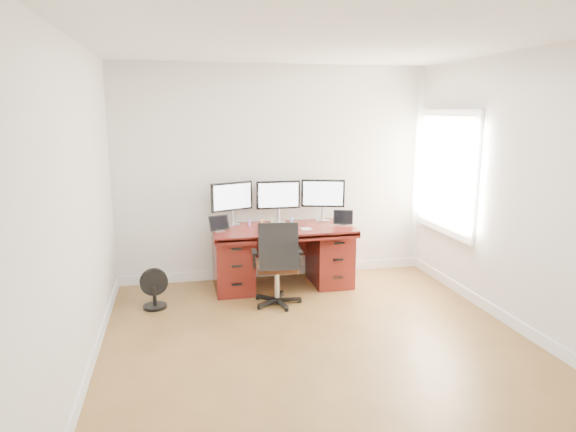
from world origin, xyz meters
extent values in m
plane|color=brown|center=(0.00, 0.00, 0.00)|extent=(4.50, 4.50, 0.00)
cube|color=silver|center=(0.00, 2.25, 1.35)|extent=(4.00, 0.10, 2.70)
cube|color=silver|center=(2.00, 0.00, 1.35)|extent=(0.10, 4.50, 2.70)
cube|color=white|center=(1.97, 1.50, 1.40)|extent=(0.04, 1.30, 1.50)
cube|color=white|center=(1.95, 1.50, 1.40)|extent=(0.01, 1.15, 1.35)
cube|color=#531410|center=(0.00, 1.80, 0.72)|extent=(1.70, 0.80, 0.05)
cube|color=#531410|center=(-0.60, 1.83, 0.35)|extent=(0.45, 0.70, 0.70)
cube|color=#531410|center=(0.60, 1.83, 0.35)|extent=(0.45, 0.70, 0.70)
cube|color=#3F0E0B|center=(0.00, 2.10, 0.50)|extent=(0.74, 0.03, 0.40)
cylinder|color=black|center=(-0.18, 1.25, 0.04)|extent=(0.57, 0.57, 0.07)
cylinder|color=silver|center=(-0.18, 1.25, 0.26)|extent=(0.06, 0.06, 0.37)
cube|color=#422213|center=(-0.18, 1.25, 0.44)|extent=(0.48, 0.47, 0.06)
cube|color=black|center=(-0.20, 1.04, 0.72)|extent=(0.43, 0.09, 0.51)
cube|color=black|center=(-0.43, 1.27, 0.61)|extent=(0.08, 0.23, 0.03)
cube|color=black|center=(0.07, 1.22, 0.61)|extent=(0.08, 0.23, 0.03)
cylinder|color=black|center=(-1.52, 1.41, 0.02)|extent=(0.26, 0.26, 0.03)
cylinder|color=black|center=(-1.52, 1.41, 0.14)|extent=(0.04, 0.04, 0.22)
cylinder|color=black|center=(-1.52, 1.41, 0.29)|extent=(0.31, 0.10, 0.30)
cube|color=silver|center=(-0.58, 2.07, 0.76)|extent=(0.22, 0.20, 0.01)
cylinder|color=silver|center=(-0.58, 2.07, 0.84)|extent=(0.04, 0.04, 0.18)
cube|color=black|center=(-0.58, 2.07, 1.10)|extent=(0.53, 0.23, 0.35)
cube|color=white|center=(-0.57, 2.05, 1.10)|extent=(0.47, 0.19, 0.30)
cube|color=silver|center=(0.00, 2.07, 0.76)|extent=(0.18, 0.14, 0.01)
cylinder|color=silver|center=(0.00, 2.07, 0.84)|extent=(0.04, 0.04, 0.18)
cube|color=black|center=(0.00, 2.07, 1.10)|extent=(0.55, 0.04, 0.35)
cube|color=white|center=(0.00, 2.05, 1.10)|extent=(0.50, 0.01, 0.30)
cube|color=silver|center=(0.58, 2.07, 0.76)|extent=(0.21, 0.19, 0.01)
cylinder|color=silver|center=(0.58, 2.07, 0.84)|extent=(0.04, 0.04, 0.18)
cube|color=black|center=(0.58, 2.07, 1.10)|extent=(0.54, 0.20, 0.35)
cube|color=white|center=(0.57, 2.05, 1.10)|extent=(0.48, 0.15, 0.30)
cube|color=silver|center=(-0.77, 1.75, 0.76)|extent=(0.12, 0.11, 0.01)
cube|color=black|center=(-0.77, 1.75, 0.85)|extent=(0.25, 0.14, 0.17)
cube|color=silver|center=(0.75, 1.75, 0.76)|extent=(0.12, 0.11, 0.01)
cube|color=black|center=(0.75, 1.75, 0.85)|extent=(0.25, 0.14, 0.17)
cube|color=white|center=(-0.03, 1.58, 0.76)|extent=(0.32, 0.24, 0.01)
cube|color=silver|center=(0.25, 1.64, 0.76)|extent=(0.14, 0.14, 0.01)
cube|color=black|center=(-0.21, 1.64, 0.76)|extent=(0.27, 0.20, 0.01)
cube|color=black|center=(0.03, 1.78, 0.76)|extent=(0.13, 0.08, 0.01)
cylinder|color=#B56EE2|center=(-0.38, 1.95, 0.78)|extent=(0.03, 0.03, 0.05)
sphere|color=#B56EE2|center=(-0.38, 1.95, 0.82)|extent=(0.03, 0.03, 0.03)
cylinder|color=#F3B041|center=(-0.23, 1.95, 0.78)|extent=(0.03, 0.03, 0.05)
sphere|color=#F3B041|center=(-0.23, 1.95, 0.82)|extent=(0.03, 0.03, 0.03)
cylinder|color=#E4DB6C|center=(-0.10, 1.95, 0.78)|extent=(0.03, 0.03, 0.05)
sphere|color=#E4DB6C|center=(-0.10, 1.95, 0.82)|extent=(0.03, 0.03, 0.03)
cylinder|color=#678FE0|center=(0.15, 1.95, 0.78)|extent=(0.03, 0.03, 0.05)
sphere|color=#678FE0|center=(0.15, 1.95, 0.82)|extent=(0.03, 0.03, 0.03)
camera|label=1|loc=(-1.23, -4.12, 2.13)|focal=32.00mm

